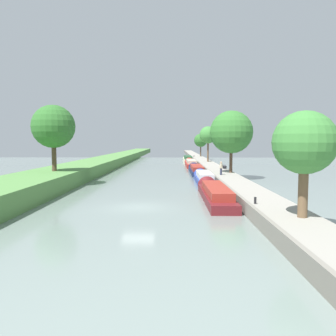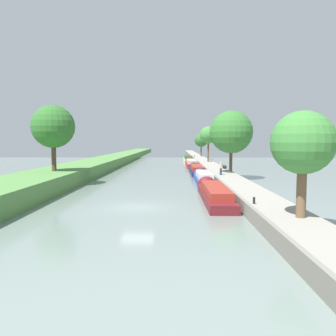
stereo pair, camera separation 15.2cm
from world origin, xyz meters
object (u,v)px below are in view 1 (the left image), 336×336
at_px(narrowboat_cream, 188,159).
at_px(park_bench, 225,167).
at_px(narrowboat_blue, 204,178).
at_px(narrowboat_red, 191,163).
at_px(narrowboat_navy, 196,170).
at_px(mooring_bollard_near, 255,200).
at_px(mooring_bollard_far, 194,156).
at_px(person_walking, 221,168).
at_px(narrowboat_maroon, 214,193).

distance_m(narrowboat_cream, park_bench, 32.96).
distance_m(narrowboat_blue, narrowboat_red, 27.51).
bearing_deg(narrowboat_navy, mooring_bollard_near, -86.86).
bearing_deg(mooring_bollard_far, person_walking, -89.47).
bearing_deg(narrowboat_cream, narrowboat_blue, -89.70).
bearing_deg(narrowboat_navy, narrowboat_blue, -89.72).
distance_m(narrowboat_maroon, mooring_bollard_near, 7.60).
height_order(narrowboat_red, mooring_bollard_far, narrowboat_red).
distance_m(narrowboat_blue, narrowboat_cream, 41.84).
relative_size(narrowboat_red, narrowboat_cream, 1.03).
distance_m(narrowboat_red, mooring_bollard_far, 20.23).
relative_size(narrowboat_maroon, narrowboat_red, 0.97).
distance_m(narrowboat_blue, mooring_bollard_near, 19.51).
distance_m(narrowboat_maroon, mooring_bollard_far, 59.75).
relative_size(narrowboat_blue, person_walking, 6.62).
xyz_separation_m(narrowboat_navy, narrowboat_red, (-0.10, 14.85, 0.04)).
xyz_separation_m(narrowboat_maroon, narrowboat_cream, (-0.09, 53.92, 0.10)).
xyz_separation_m(narrowboat_blue, mooring_bollard_near, (1.70, -19.42, 0.59)).
relative_size(narrowboat_maroon, mooring_bollard_far, 29.86).
relative_size(narrowboat_cream, mooring_bollard_far, 29.79).
bearing_deg(park_bench, mooring_bollard_near, -94.52).
height_order(narrowboat_red, person_walking, person_walking).
bearing_deg(mooring_bollard_far, narrowboat_red, -95.27).
bearing_deg(mooring_bollard_far, narrowboat_blue, -92.04).
xyz_separation_m(person_walking, park_bench, (1.82, 9.18, -0.53)).
bearing_deg(narrowboat_navy, narrowboat_red, 90.37).
xyz_separation_m(narrowboat_blue, narrowboat_red, (-0.16, 27.51, 0.01)).
bearing_deg(park_bench, narrowboat_red, 102.63).
relative_size(narrowboat_red, mooring_bollard_far, 30.68).
relative_size(narrowboat_red, park_bench, 9.21).
relative_size(narrowboat_maroon, narrowboat_blue, 1.22).
bearing_deg(mooring_bollard_far, narrowboat_cream, -108.33).
bearing_deg(narrowboat_blue, narrowboat_cream, 90.30).
bearing_deg(narrowboat_maroon, narrowboat_navy, 89.85).
distance_m(mooring_bollard_far, park_bench, 38.55).
bearing_deg(person_walking, narrowboat_navy, 99.85).
distance_m(narrowboat_navy, park_bench, 5.39).
bearing_deg(narrowboat_red, narrowboat_navy, -89.63).
height_order(narrowboat_blue, narrowboat_cream, narrowboat_cream).
bearing_deg(park_bench, narrowboat_maroon, -100.89).
height_order(narrowboat_cream, park_bench, narrowboat_cream).
bearing_deg(narrowboat_blue, person_walking, -0.61).
distance_m(narrowboat_maroon, narrowboat_blue, 12.08).
bearing_deg(mooring_bollard_near, park_bench, 85.48).
bearing_deg(narrowboat_navy, park_bench, -41.13).
height_order(person_walking, mooring_bollard_near, person_walking).
distance_m(narrowboat_maroon, narrowboat_cream, 53.92).
height_order(person_walking, mooring_bollard_far, person_walking).
distance_m(narrowboat_maroon, narrowboat_red, 39.59).
relative_size(narrowboat_blue, narrowboat_cream, 0.82).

